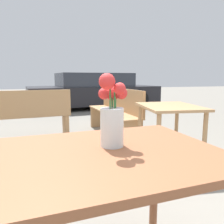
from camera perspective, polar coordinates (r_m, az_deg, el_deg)
table_front at (r=0.96m, az=-1.30°, el=-16.31°), size 0.98×0.77×0.74m
flower_vase at (r=0.95m, az=0.01°, el=-1.67°), size 0.14×0.15×0.32m
bench_near at (r=3.89m, az=0.99°, el=0.55°), size 0.49×1.75×0.85m
bench_middle at (r=3.65m, az=-23.24°, el=-0.87°), size 1.60×0.49×0.85m
table_back at (r=2.76m, az=14.76°, el=-0.76°), size 0.76×0.90×0.70m
parked_car at (r=7.68m, az=-4.80°, el=5.50°), size 4.54×2.29×1.18m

